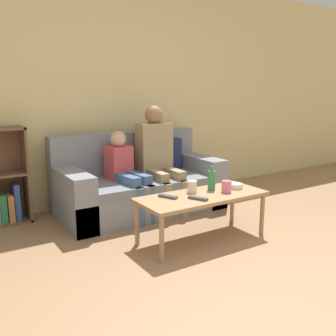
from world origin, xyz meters
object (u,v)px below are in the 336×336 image
(cup_near, at_px, (227,186))
(person_child, at_px, (126,170))
(coffee_table, at_px, (202,199))
(person_adult, at_px, (157,152))
(snack_bowl, at_px, (235,186))
(bottle, at_px, (212,180))
(tv_remote_0, at_px, (198,198))
(tv_remote_1, at_px, (168,197))
(cup_far, at_px, (192,187))
(couch, at_px, (139,186))

(cup_near, bearing_deg, person_child, 118.68)
(coffee_table, relative_size, person_adult, 1.02)
(person_child, bearing_deg, snack_bowl, -60.75)
(person_adult, relative_size, bottle, 5.16)
(tv_remote_0, xyz_separation_m, tv_remote_1, (-0.18, 0.18, 0.00))
(cup_far, bearing_deg, couch, 92.71)
(tv_remote_1, xyz_separation_m, snack_bowl, (0.70, -0.07, 0.01))
(couch, bearing_deg, snack_bowl, -65.46)
(person_adult, height_order, cup_near, person_adult)
(cup_near, bearing_deg, bottle, 115.82)
(cup_near, relative_size, bottle, 0.47)
(couch, height_order, person_child, person_child)
(person_child, bearing_deg, cup_near, -69.46)
(person_adult, bearing_deg, person_child, -171.52)
(couch, bearing_deg, tv_remote_0, -92.36)
(couch, height_order, coffee_table, couch)
(tv_remote_1, xyz_separation_m, bottle, (0.47, 0.00, 0.08))
(tv_remote_0, bearing_deg, person_child, 74.23)
(cup_far, distance_m, bottle, 0.20)
(person_adult, bearing_deg, couch, 158.86)
(person_adult, bearing_deg, tv_remote_1, -113.86)
(couch, bearing_deg, bottle, -75.73)
(person_adult, height_order, bottle, person_adult)
(cup_near, relative_size, cup_far, 1.00)
(cup_near, distance_m, tv_remote_1, 0.55)
(person_adult, relative_size, cup_near, 10.89)
(cup_near, bearing_deg, snack_bowl, 21.04)
(tv_remote_1, bearing_deg, coffee_table, -39.43)
(bottle, bearing_deg, person_adult, 93.45)
(cup_far, height_order, snack_bowl, cup_far)
(cup_near, bearing_deg, tv_remote_1, 166.27)
(snack_bowl, bearing_deg, person_adult, 106.39)
(snack_bowl, bearing_deg, couch, 114.54)
(person_child, distance_m, bottle, 0.94)
(tv_remote_1, bearing_deg, bottle, -24.22)
(couch, height_order, bottle, couch)
(bottle, bearing_deg, tv_remote_0, -147.90)
(coffee_table, height_order, cup_far, cup_far)
(cup_far, xyz_separation_m, snack_bowl, (0.42, -0.10, -0.03))
(tv_remote_0, distance_m, snack_bowl, 0.53)
(coffee_table, height_order, cup_near, cup_near)
(snack_bowl, distance_m, bottle, 0.25)
(tv_remote_0, bearing_deg, couch, 62.26)
(cup_near, relative_size, tv_remote_0, 0.60)
(coffee_table, bearing_deg, person_adult, 83.05)
(cup_far, distance_m, tv_remote_1, 0.28)
(cup_far, bearing_deg, person_adult, 80.22)
(cup_far, distance_m, tv_remote_0, 0.23)
(tv_remote_1, relative_size, bottle, 0.79)
(cup_far, relative_size, snack_bowl, 0.75)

